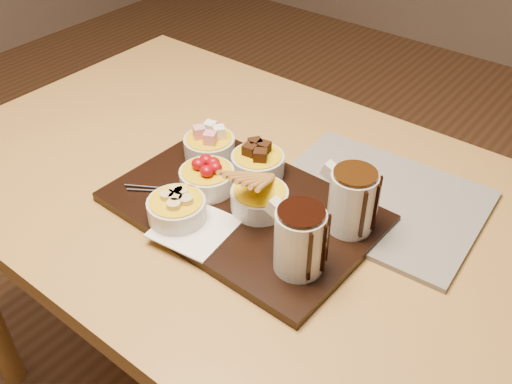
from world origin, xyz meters
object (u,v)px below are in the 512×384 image
Objects in this scene: pitcher_milk_chocolate at (352,202)px; newspaper at (377,199)px; dining_table at (233,218)px; bowl_strawberries at (207,179)px; pitcher_dark_chocolate at (299,241)px; serving_board at (243,208)px.

pitcher_milk_chocolate is 0.13m from newspaper.
bowl_strawberries is at bearing -90.18° from dining_table.
dining_table is 11.32× the size of pitcher_milk_chocolate.
pitcher_dark_chocolate is (0.24, -0.13, 0.17)m from dining_table.
newspaper is at bearing 89.45° from pitcher_dark_chocolate.
dining_table is at bearing 89.82° from bowl_strawberries.
serving_board reaches higher than newspaper.
pitcher_milk_chocolate reaches higher than dining_table.
pitcher_dark_chocolate is 0.29× the size of newspaper.
bowl_strawberries is (-0.08, -0.00, 0.03)m from serving_board.
pitcher_milk_chocolate is (0.26, 0.07, 0.03)m from bowl_strawberries.
dining_table is 0.15m from bowl_strawberries.
newspaper is (0.01, 0.24, -0.07)m from pitcher_dark_chocolate.
newspaper is at bearing 23.80° from dining_table.
newspaper is (0.17, 0.17, -0.00)m from serving_board.
pitcher_dark_chocolate is at bearing -13.97° from bowl_strawberries.
pitcher_milk_chocolate is at bearing 85.60° from pitcher_dark_chocolate.
pitcher_dark_chocolate is 1.00× the size of pitcher_milk_chocolate.
dining_table is at bearing 153.68° from pitcher_dark_chocolate.
bowl_strawberries is at bearing 167.35° from pitcher_dark_chocolate.
newspaper is (0.25, 0.11, 0.10)m from dining_table.
bowl_strawberries reaches higher than dining_table.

